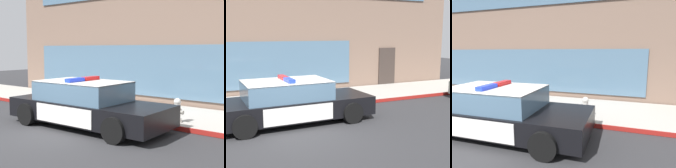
{
  "view_description": "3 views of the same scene",
  "coord_description": "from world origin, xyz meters",
  "views": [
    {
      "loc": [
        6.97,
        -5.86,
        2.35
      ],
      "look_at": [
        0.95,
        1.68,
        1.31
      ],
      "focal_mm": 52.63,
      "sensor_mm": 36.0,
      "label": 1
    },
    {
      "loc": [
        -2.28,
        -8.01,
        2.86
      ],
      "look_at": [
        2.26,
        1.92,
        1.03
      ],
      "focal_mm": 48.59,
      "sensor_mm": 36.0,
      "label": 2
    },
    {
      "loc": [
        3.72,
        -3.2,
        2.38
      ],
      "look_at": [
        1.79,
        2.63,
        1.34
      ],
      "focal_mm": 30.51,
      "sensor_mm": 36.0,
      "label": 3
    }
  ],
  "objects": [
    {
      "name": "police_cruiser",
      "position": [
        0.3,
        1.28,
        0.68
      ],
      "size": [
        5.13,
        2.23,
        1.49
      ],
      "rotation": [
        0.0,
        0.0,
        0.02
      ],
      "color": "black",
      "rests_on": "ground"
    },
    {
      "name": "fire_hydrant",
      "position": [
        2.46,
        2.95,
        0.5
      ],
      "size": [
        0.34,
        0.39,
        0.73
      ],
      "color": "silver",
      "rests_on": "sidewalk"
    },
    {
      "name": "curb_red_paint",
      "position": [
        0.0,
        2.51,
        0.08
      ],
      "size": [
        28.8,
        0.04,
        0.14
      ],
      "primitive_type": "cube",
      "color": "maroon",
      "rests_on": "ground"
    },
    {
      "name": "sidewalk",
      "position": [
        0.0,
        4.08,
        0.07
      ],
      "size": [
        48.0,
        3.11,
        0.15
      ],
      "primitive_type": "cube",
      "color": "#B2ADA3",
      "rests_on": "ground"
    },
    {
      "name": "storefront_building",
      "position": [
        1.14,
        9.92,
        3.57
      ],
      "size": [
        19.01,
        8.56,
        7.15
      ],
      "color": "#7A6051",
      "rests_on": "ground"
    },
    {
      "name": "ground",
      "position": [
        0.0,
        0.0,
        0.0
      ],
      "size": [
        48.0,
        48.0,
        0.0
      ],
      "primitive_type": "plane",
      "color": "#303033"
    }
  ]
}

